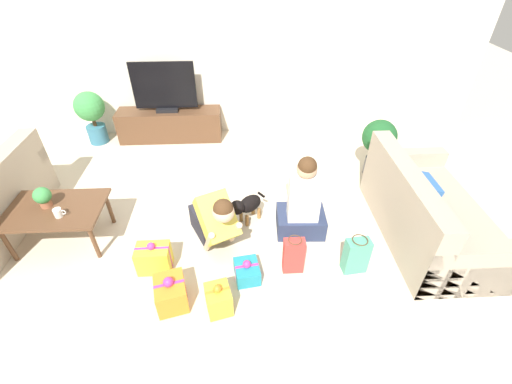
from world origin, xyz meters
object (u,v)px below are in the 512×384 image
object	(u,v)px
tv_console	(170,125)
coffee_table	(56,212)
gift_bag_a	(356,255)
gift_bag_b	(294,255)
potted_plant_back_left	(91,113)
tabletop_plant	(43,197)
sofa_right	(425,213)
gift_box_c	(154,258)
gift_box_b	(247,271)
potted_plant_corner_right	(379,141)
person_sitting	(302,206)
dog	(246,206)
tv	(164,90)
gift_box_d	(219,299)
person_kneeling	(214,219)
mug	(58,213)
gift_box_a	(171,293)

from	to	relation	value
tv_console	coffee_table	bearing A→B (deg)	-109.82
gift_bag_a	gift_bag_b	world-z (taller)	gift_bag_b
potted_plant_back_left	tabletop_plant	world-z (taller)	potted_plant_back_left
sofa_right	gift_box_c	distance (m)	2.86
gift_box_b	gift_box_c	world-z (taller)	gift_box_c
tv_console	potted_plant_corner_right	size ratio (longest dim) A/B	2.02
potted_plant_corner_right	gift_bag_a	distance (m)	1.85
tv_console	gift_bag_a	xyz separation A→B (m)	(2.19, -2.82, -0.04)
person_sitting	dog	size ratio (longest dim) A/B	2.35
potted_plant_back_left	tabletop_plant	distance (m)	2.18
sofa_right	tv	size ratio (longest dim) A/B	1.84
person_sitting	tabletop_plant	size ratio (longest dim) A/B	4.42
gift_box_d	tabletop_plant	distance (m)	2.07
person_kneeling	gift_box_b	world-z (taller)	person_kneeling
coffee_table	mug	bearing A→B (deg)	-49.02
potted_plant_corner_right	gift_box_c	world-z (taller)	potted_plant_corner_right
tv	person_kneeling	distance (m)	2.57
coffee_table	gift_box_b	world-z (taller)	coffee_table
potted_plant_corner_right	gift_box_a	distance (m)	3.18
person_sitting	gift_box_c	xyz separation A→B (m)	(-1.52, -0.45, -0.22)
tv	gift_box_b	size ratio (longest dim) A/B	3.10
coffee_table	gift_box_c	xyz separation A→B (m)	(1.03, -0.44, -0.26)
tv_console	tv	xyz separation A→B (m)	(0.00, 0.00, 0.57)
tv	gift_box_b	world-z (taller)	tv
tv	gift_bag_b	world-z (taller)	tv
person_sitting	gift_box_d	xyz separation A→B (m)	(-0.87, -0.95, -0.24)
potted_plant_back_left	gift_box_c	bearing A→B (deg)	-62.72
gift_box_d	gift_bag_b	xyz separation A→B (m)	(0.71, 0.41, 0.07)
gift_box_b	tabletop_plant	world-z (taller)	tabletop_plant
person_sitting	gift_box_b	bearing A→B (deg)	47.63
potted_plant_corner_right	person_sitting	xyz separation A→B (m)	(-1.17, -1.10, -0.14)
gift_box_d	tabletop_plant	bearing A→B (deg)	150.96
gift_bag_b	tabletop_plant	size ratio (longest dim) A/B	1.87
gift_bag_b	person_kneeling	bearing A→B (deg)	152.79
person_sitting	dog	distance (m)	0.64
potted_plant_back_left	gift_box_d	xyz separation A→B (m)	(2.01, -3.14, -0.37)
tv	gift_box_a	world-z (taller)	tv
gift_box_b	mug	world-z (taller)	mug
potted_plant_back_left	gift_box_d	size ratio (longest dim) A/B	2.59
gift_box_d	gift_bag_a	bearing A→B (deg)	15.99
coffee_table	tv_console	bearing A→B (deg)	70.18
person_kneeling	gift_bag_b	size ratio (longest dim) A/B	1.94
tv_console	gift_box_b	xyz separation A→B (m)	(1.13, -2.86, -0.16)
potted_plant_corner_right	gift_box_c	bearing A→B (deg)	-149.95
potted_plant_corner_right	gift_bag_a	world-z (taller)	potted_plant_corner_right
mug	potted_plant_back_left	bearing A→B (deg)	100.74
sofa_right	tv	world-z (taller)	tv
gift_box_b	gift_bag_a	distance (m)	1.07
coffee_table	person_sitting	bearing A→B (deg)	0.22
potted_plant_corner_right	tabletop_plant	distance (m)	3.95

